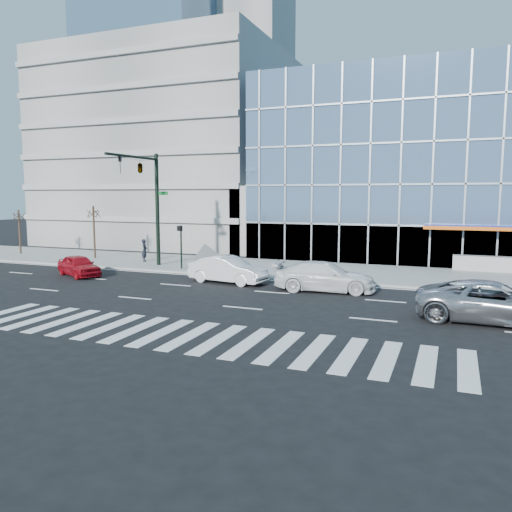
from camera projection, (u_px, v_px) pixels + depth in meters
The scene contains 17 objects.
ground at pixel (272, 292), 26.93m from camera, with size 160.00×160.00×0.00m, color black.
sidewalk at pixel (312, 270), 34.30m from camera, with size 120.00×8.00×0.15m, color gray.
parking_garage at pixel (186, 153), 57.04m from camera, with size 24.00×24.00×20.00m, color gray.
ramp_block at pixel (278, 220), 45.37m from camera, with size 6.00×8.00×6.00m, color gray.
tower_far_west at pixel (165, 15), 91.22m from camera, with size 16.00×16.00×76.00m, color slate.
tower_far_mid at pixel (116, 75), 103.62m from camera, with size 13.00×13.00×60.00m, color slate.
tower_backdrop at pixel (251, 100), 99.57m from camera, with size 14.00×14.00×48.00m, color gray.
traffic_signal at pixel (145, 181), 34.44m from camera, with size 1.14×5.74×8.00m.
ped_signal_post at pixel (181, 240), 34.36m from camera, with size 0.30×0.33×3.00m.
street_tree_near at pixel (93, 213), 40.02m from camera, with size 1.10×1.10×4.23m.
street_tree_far at pixel (19, 216), 43.00m from camera, with size 1.10×1.10×3.87m.
silver_suv at pixel (494, 302), 20.48m from camera, with size 2.82×6.12×1.70m, color #ADADB2.
white_suv at pixel (325, 277), 27.23m from camera, with size 2.24×5.52×1.60m, color white.
white_sedan at pixel (228, 270), 29.77m from camera, with size 1.69×4.84×1.60m, color silver.
red_sedan at pixel (79, 266), 32.30m from camera, with size 1.61×4.01×1.37m, color #A50C17.
pedestrian at pixel (145, 250), 38.19m from camera, with size 0.63×0.41×1.72m, color black.
tilted_panel at pixel (206, 257), 33.83m from camera, with size 1.30×0.06×1.30m, color gray.
Camera 1 is at (9.04, -24.92, 5.24)m, focal length 35.00 mm.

